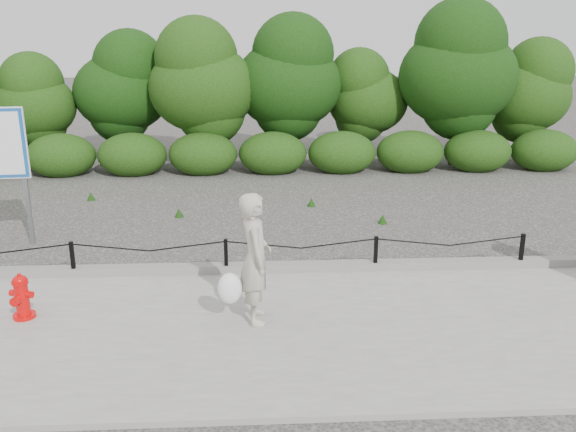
# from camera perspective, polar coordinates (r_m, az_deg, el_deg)

# --- Properties ---
(ground) EXTENTS (90.00, 90.00, 0.00)m
(ground) POSITION_cam_1_polar(r_m,az_deg,el_deg) (10.29, -5.75, -5.75)
(ground) COLOR #2D2B28
(ground) RESTS_ON ground
(sidewalk) EXTENTS (14.00, 4.00, 0.08)m
(sidewalk) POSITION_cam_1_polar(r_m,az_deg,el_deg) (8.46, -6.36, -10.75)
(sidewalk) COLOR gray
(sidewalk) RESTS_ON ground
(curb) EXTENTS (14.00, 0.22, 0.14)m
(curb) POSITION_cam_1_polar(r_m,az_deg,el_deg) (10.28, -5.77, -4.87)
(curb) COLOR slate
(curb) RESTS_ON sidewalk
(chain_barrier) EXTENTS (10.06, 0.06, 0.60)m
(chain_barrier) POSITION_cam_1_polar(r_m,az_deg,el_deg) (10.12, -5.83, -3.37)
(chain_barrier) COLOR black
(chain_barrier) RESTS_ON sidewalk
(treeline) EXTENTS (20.24, 3.57, 4.76)m
(treeline) POSITION_cam_1_polar(r_m,az_deg,el_deg) (18.41, -3.23, 12.41)
(treeline) COLOR black
(treeline) RESTS_ON ground
(fire_hydrant) EXTENTS (0.38, 0.39, 0.66)m
(fire_hydrant) POSITION_cam_1_polar(r_m,az_deg,el_deg) (9.35, -23.66, -6.95)
(fire_hydrant) COLOR red
(fire_hydrant) RESTS_ON sidewalk
(pedestrian) EXTENTS (0.77, 0.71, 1.84)m
(pedestrian) POSITION_cam_1_polar(r_m,az_deg,el_deg) (8.30, -3.23, -4.15)
(pedestrian) COLOR #B4AE9A
(pedestrian) RESTS_ON sidewalk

